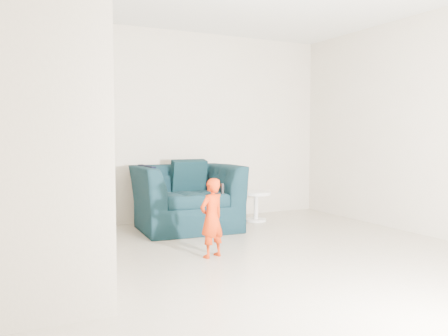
% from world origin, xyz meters
% --- Properties ---
extents(floor, '(5.50, 5.50, 0.00)m').
position_xyz_m(floor, '(0.00, 0.00, 0.00)').
color(floor, tan).
rests_on(floor, ground).
extents(back_wall, '(5.00, 0.00, 5.00)m').
position_xyz_m(back_wall, '(0.00, 2.75, 1.35)').
color(back_wall, '#BAAC98').
rests_on(back_wall, floor).
extents(armchair, '(1.36, 1.21, 0.84)m').
position_xyz_m(armchair, '(0.03, 2.07, 0.42)').
color(armchair, black).
rests_on(armchair, floor).
extents(toddler, '(0.34, 0.28, 0.80)m').
position_xyz_m(toddler, '(-0.27, 0.63, 0.40)').
color(toddler, '#A82605').
rests_on(toddler, floor).
extents(side_table, '(0.42, 0.42, 0.42)m').
position_xyz_m(side_table, '(1.14, 2.17, 0.28)').
color(side_table, silver).
rests_on(side_table, floor).
extents(staircase, '(1.02, 3.03, 3.62)m').
position_xyz_m(staircase, '(-2.00, 0.55, 0.95)').
color(staircase, '#ADA089').
rests_on(staircase, floor).
extents(cushion, '(0.48, 0.23, 0.48)m').
position_xyz_m(cushion, '(0.18, 2.36, 0.66)').
color(cushion, black).
rests_on(cushion, armchair).
extents(throw, '(0.06, 0.57, 0.64)m').
position_xyz_m(throw, '(-0.49, 2.09, 0.52)').
color(throw, black).
rests_on(throw, armchair).
extents(phone, '(0.03, 0.05, 0.10)m').
position_xyz_m(phone, '(-0.18, 0.57, 0.69)').
color(phone, black).
rests_on(phone, toddler).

